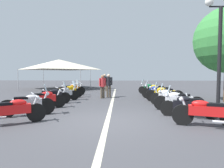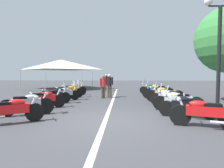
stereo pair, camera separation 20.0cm
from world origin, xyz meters
name	(u,v)px [view 1 (the left image)]	position (x,y,z in m)	size (l,w,h in m)	color
ground_plane	(107,121)	(0.00, 0.00, 0.00)	(80.00, 80.00, 0.00)	#424247
lane_centre_stripe	(112,103)	(4.10, 0.00, 0.00)	(18.73, 0.16, 0.01)	beige
motorcycle_left_row_0	(13,110)	(-0.52, 3.03, 0.45)	(1.24, 1.83, 0.99)	black
motorcycle_left_row_1	(28,104)	(0.72, 3.13, 0.47)	(1.04, 1.91, 1.22)	black
motorcycle_left_row_2	(44,99)	(2.19, 3.12, 0.45)	(1.18, 1.87, 0.99)	black
motorcycle_left_row_3	(52,96)	(3.52, 3.24, 0.46)	(1.14, 1.92, 1.20)	black
motorcycle_left_row_4	(63,93)	(4.76, 3.01, 0.46)	(1.34, 1.85, 1.20)	black
motorcycle_left_row_5	(68,91)	(6.11, 3.05, 0.47)	(1.24, 1.85, 1.21)	black
motorcycle_left_row_6	(72,89)	(7.55, 3.18, 0.46)	(1.20, 1.95, 1.01)	black
motorcycle_right_row_0	(206,112)	(-0.60, -3.06, 0.46)	(0.89, 1.98, 1.01)	black
motorcycle_right_row_1	(188,105)	(0.68, -2.99, 0.46)	(0.96, 2.04, 1.19)	black
motorcycle_right_row_2	(178,100)	(1.98, -3.01, 0.47)	(0.83, 2.15, 1.21)	black
motorcycle_right_row_3	(169,96)	(3.45, -2.99, 0.46)	(0.92, 1.95, 1.20)	black
motorcycle_right_row_4	(164,94)	(4.75, -3.08, 0.47)	(0.75, 2.21, 1.02)	black
motorcycle_right_row_5	(157,91)	(6.15, -2.97, 0.47)	(0.83, 2.13, 1.22)	black
motorcycle_right_row_6	(157,90)	(7.50, -3.19, 0.47)	(0.76, 2.13, 1.01)	black
motorcycle_right_row_7	(150,88)	(8.89, -2.96, 0.46)	(0.94, 1.96, 1.20)	black
street_lamp_twin_globe	(220,35)	(1.22, -4.37, 3.17)	(0.32, 1.22, 4.60)	black
bystander_0	(102,85)	(6.05, 0.71, 0.91)	(0.38, 0.42, 1.56)	brown
bystander_1	(109,84)	(6.59, 0.32, 0.95)	(0.32, 0.52, 1.63)	brown
bystander_2	(105,81)	(11.45, 0.97, 0.94)	(0.32, 0.53, 1.61)	brown
event_tent	(59,65)	(13.73, 6.13, 2.65)	(6.57, 6.57, 3.20)	beige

